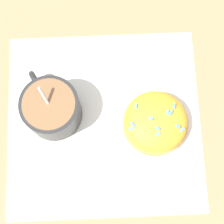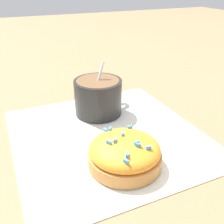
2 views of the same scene
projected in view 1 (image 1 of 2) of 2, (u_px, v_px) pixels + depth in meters
name	position (u px, v px, depth m)	size (l,w,h in m)	color
ground_plane	(104.00, 122.00, 0.59)	(3.00, 3.00, 0.00)	#93704C
paper_napkin	(104.00, 122.00, 0.59)	(0.30, 0.29, 0.00)	white
coffee_cup	(51.00, 108.00, 0.56)	(0.09, 0.11, 0.09)	black
frosted_pastry	(156.00, 122.00, 0.57)	(0.10, 0.10, 0.04)	#C18442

